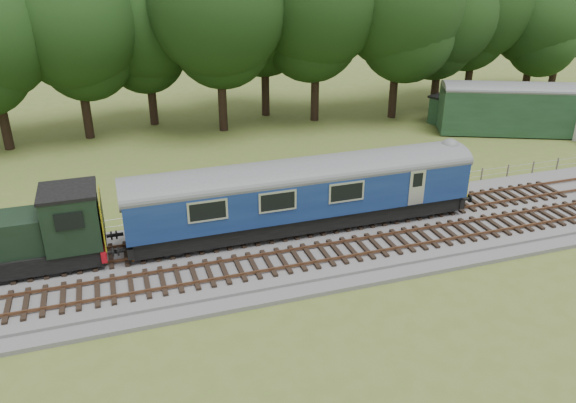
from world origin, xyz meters
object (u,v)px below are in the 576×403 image
object	(u,v)px
parked_coach	(544,107)
dmu_railcar	(303,189)
shunter_loco	(10,240)
worker	(135,243)

from	to	relation	value
parked_coach	dmu_railcar	bearing A→B (deg)	-133.32
dmu_railcar	parked_coach	distance (m)	26.11
dmu_railcar	shunter_loco	distance (m)	13.94
shunter_loco	worker	size ratio (longest dim) A/B	5.01
dmu_railcar	worker	size ratio (longest dim) A/B	10.15
worker	parked_coach	world-z (taller)	parked_coach
worker	shunter_loco	bearing A→B (deg)	166.81
dmu_railcar	shunter_loco	size ratio (longest dim) A/B	2.02
worker	parked_coach	size ratio (longest dim) A/B	0.11
shunter_loco	worker	distance (m)	5.41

